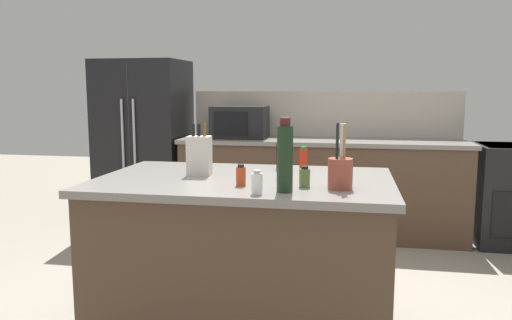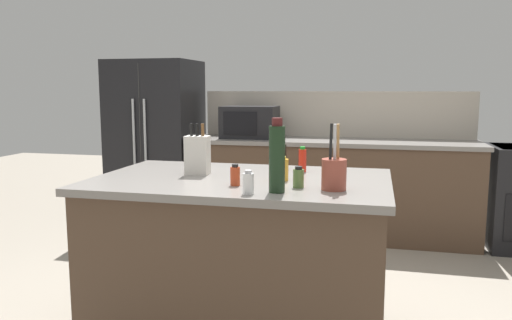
{
  "view_description": "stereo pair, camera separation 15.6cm",
  "coord_description": "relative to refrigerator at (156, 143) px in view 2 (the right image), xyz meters",
  "views": [
    {
      "loc": [
        0.56,
        -2.63,
        1.42
      ],
      "look_at": [
        0.0,
        0.35,
        0.99
      ],
      "focal_mm": 35.0,
      "sensor_mm": 36.0,
      "label": 1
    },
    {
      "loc": [
        0.71,
        -2.6,
        1.42
      ],
      "look_at": [
        0.0,
        0.35,
        0.99
      ],
      "focal_mm": 35.0,
      "sensor_mm": 36.0,
      "label": 2
    }
  ],
  "objects": [
    {
      "name": "spice_jar_paprika",
      "position": [
        1.57,
        -2.47,
        0.13
      ],
      "size": [
        0.05,
        0.05,
        0.11
      ],
      "color": "#B73D1E",
      "rests_on": "kitchen_island"
    },
    {
      "name": "refrigerator",
      "position": [
        0.0,
        0.0,
        0.0
      ],
      "size": [
        0.86,
        0.75,
        1.71
      ],
      "color": "black",
      "rests_on": "ground_plane"
    },
    {
      "name": "utensil_crock",
      "position": [
        2.07,
        -2.46,
        0.17
      ],
      "size": [
        0.12,
        0.12,
        0.32
      ],
      "color": "brown",
      "rests_on": "kitchen_island"
    },
    {
      "name": "wine_bottle",
      "position": [
        1.81,
        -2.58,
        0.25
      ],
      "size": [
        0.08,
        0.08,
        0.35
      ],
      "color": "black",
      "rests_on": "kitchen_island"
    },
    {
      "name": "soy_sauce_bottle",
      "position": [
        1.7,
        -1.91,
        0.16
      ],
      "size": [
        0.06,
        0.06,
        0.17
      ],
      "color": "black",
      "rests_on": "kitchen_island"
    },
    {
      "name": "honey_jar",
      "position": [
        1.77,
        -2.28,
        0.14
      ],
      "size": [
        0.08,
        0.08,
        0.13
      ],
      "color": "gold",
      "rests_on": "kitchen_island"
    },
    {
      "name": "salt_shaker",
      "position": [
        1.69,
        -2.66,
        0.14
      ],
      "size": [
        0.05,
        0.05,
        0.11
      ],
      "color": "silver",
      "rests_on": "kitchen_island"
    },
    {
      "name": "back_counter_run",
      "position": [
        1.84,
        -0.05,
        -0.39
      ],
      "size": [
        2.75,
        0.66,
        0.94
      ],
      "color": "#4C3828",
      "rests_on": "ground_plane"
    },
    {
      "name": "hot_sauce_bottle",
      "position": [
        1.84,
        -1.97,
        0.15
      ],
      "size": [
        0.05,
        0.05,
        0.15
      ],
      "color": "red",
      "rests_on": "kitchen_island"
    },
    {
      "name": "wall_backsplash",
      "position": [
        1.84,
        0.27,
        0.31
      ],
      "size": [
        2.71,
        0.03,
        0.46
      ],
      "primitive_type": "cube",
      "color": "#B2A899",
      "rests_on": "back_counter_run"
    },
    {
      "name": "kitchen_island",
      "position": [
        1.54,
        -2.25,
        -0.39
      ],
      "size": [
        1.6,
        1.01,
        0.94
      ],
      "color": "#4C3828",
      "rests_on": "ground_plane"
    },
    {
      "name": "spice_jar_oregano",
      "position": [
        1.89,
        -2.45,
        0.13
      ],
      "size": [
        0.05,
        0.05,
        0.11
      ],
      "color": "#567038",
      "rests_on": "kitchen_island"
    },
    {
      "name": "knife_block",
      "position": [
        1.27,
        -2.2,
        0.2
      ],
      "size": [
        0.14,
        0.11,
        0.29
      ],
      "rotation": [
        0.0,
        0.0,
        0.06
      ],
      "color": "beige",
      "rests_on": "kitchen_island"
    },
    {
      "name": "microwave",
      "position": [
        1.03,
        -0.05,
        0.24
      ],
      "size": [
        0.54,
        0.39,
        0.31
      ],
      "color": "black",
      "rests_on": "back_counter_run"
    }
  ]
}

